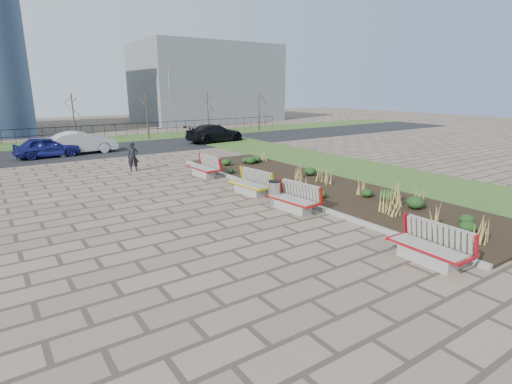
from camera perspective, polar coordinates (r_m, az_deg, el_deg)
ground at (r=11.29m, az=2.36°, el=-8.75°), size 120.00×120.00×0.00m
planting_bed at (r=18.75m, az=8.54°, el=0.87°), size 4.50×18.00×0.10m
planting_curb at (r=17.28m, az=2.87°, el=-0.09°), size 0.16×18.00×0.15m
grass_verge_near at (r=22.21m, az=17.59°, el=2.43°), size 5.00×38.00×0.04m
grass_verge_far at (r=37.07m, az=-24.68°, el=6.49°), size 80.00×5.00×0.04m
road at (r=31.23m, az=-22.67°, el=5.37°), size 80.00×7.00×0.02m
bench_a at (r=11.46m, az=23.38°, el=-6.96°), size 0.93×2.11×1.00m
bench_b at (r=14.93m, az=5.26°, el=-0.84°), size 1.11×2.18×1.00m
bench_c at (r=17.20m, az=-0.93°, el=1.31°), size 1.13×2.19×1.00m
bench_d at (r=20.87m, az=-7.54°, el=3.59°), size 0.98×2.13×1.00m
litter_bin at (r=15.53m, az=2.63°, el=-0.22°), size 0.46×0.46×0.98m
pedestrian at (r=22.88m, az=-17.16°, el=4.80°), size 0.66×0.51×1.60m
car_blue at (r=29.65m, az=-27.66°, el=5.72°), size 4.06×1.82×1.35m
car_silver at (r=30.31m, az=-23.68°, el=6.49°), size 4.67×1.76×1.52m
car_black at (r=33.98m, az=-5.89°, el=8.37°), size 5.23×2.54×1.47m
tree_c at (r=35.41m, az=-24.59°, el=9.48°), size 1.40×1.40×4.00m
tree_d at (r=36.94m, az=-15.29°, el=10.45°), size 1.40×1.40×4.00m
tree_e at (r=39.34m, az=-6.90°, el=11.09°), size 1.40×1.40×4.00m
tree_f at (r=42.45m, az=0.43°, el=11.45°), size 1.40×1.40×4.00m
lamp_east at (r=37.13m, az=-12.17°, el=12.20°), size 0.24×0.60×6.00m
railing_fence at (r=38.47m, az=-25.19°, el=7.63°), size 44.00×0.10×1.20m
building_grey at (r=56.70m, az=-7.14°, el=15.17°), size 18.00×12.00×10.00m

